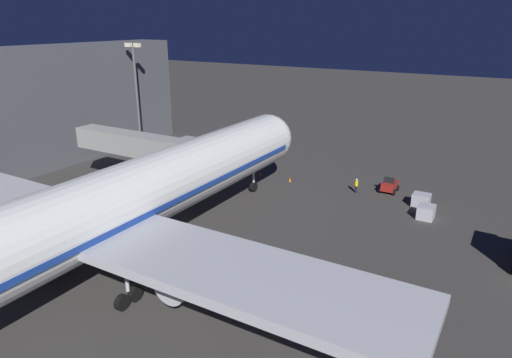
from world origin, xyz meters
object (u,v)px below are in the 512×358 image
(jet_bridge, at_px, (148,147))
(traffic_cone_nose_port, at_px, (290,180))
(baggage_container_mid_row, at_px, (426,212))
(ground_crew_near_nose_gear, at_px, (356,185))
(airliner_at_gate, at_px, (94,215))
(traffic_cone_nose_starboard, at_px, (261,174))
(baggage_tug_lead, at_px, (389,186))
(apron_floodlight_mast, at_px, (136,89))
(baggage_container_near_belt, at_px, (421,200))

(jet_bridge, height_order, traffic_cone_nose_port, jet_bridge)
(baggage_container_mid_row, bearing_deg, jet_bridge, 17.45)
(baggage_container_mid_row, distance_m, ground_crew_near_nose_gear, 9.57)
(airliner_at_gate, xyz_separation_m, traffic_cone_nose_starboard, (2.20, -29.19, -5.56))
(jet_bridge, bearing_deg, baggage_tug_lead, -147.92)
(apron_floodlight_mast, bearing_deg, ground_crew_near_nose_gear, 178.06)
(traffic_cone_nose_port, bearing_deg, jet_bridge, 45.31)
(baggage_container_mid_row, bearing_deg, baggage_tug_lead, -47.31)
(baggage_container_near_belt, height_order, traffic_cone_nose_port, baggage_container_near_belt)
(apron_floodlight_mast, height_order, traffic_cone_nose_starboard, apron_floodlight_mast)
(traffic_cone_nose_starboard, bearing_deg, ground_crew_near_nose_gear, -177.93)
(airliner_at_gate, xyz_separation_m, ground_crew_near_nose_gear, (-10.92, -29.66, -4.84))
(apron_floodlight_mast, bearing_deg, baggage_container_near_belt, 177.81)
(jet_bridge, xyz_separation_m, apron_floodlight_mast, (15.31, -14.23, 3.82))
(baggage_tug_lead, relative_size, traffic_cone_nose_port, 4.64)
(apron_floodlight_mast, height_order, baggage_container_mid_row, apron_floodlight_mast)
(baggage_container_near_belt, xyz_separation_m, ground_crew_near_nose_gear, (7.72, -0.46, 0.26))
(baggage_tug_lead, bearing_deg, baggage_container_near_belt, 146.93)
(airliner_at_gate, distance_m, traffic_cone_nose_port, 29.80)
(airliner_at_gate, height_order, baggage_container_near_belt, airliner_at_gate)
(baggage_tug_lead, relative_size, baggage_container_mid_row, 1.34)
(baggage_tug_lead, distance_m, baggage_container_mid_row, 8.07)
(traffic_cone_nose_port, bearing_deg, baggage_tug_lead, -166.83)
(baggage_tug_lead, height_order, traffic_cone_nose_port, baggage_tug_lead)
(baggage_tug_lead, bearing_deg, airliner_at_gate, 65.92)
(baggage_container_mid_row, bearing_deg, apron_floodlight_mast, -6.06)
(apron_floodlight_mast, distance_m, traffic_cone_nose_starboard, 25.20)
(baggage_tug_lead, xyz_separation_m, baggage_container_mid_row, (-5.47, 5.93, -0.07))
(baggage_tug_lead, bearing_deg, apron_floodlight_mast, 1.62)
(baggage_tug_lead, xyz_separation_m, ground_crew_near_nose_gear, (3.39, 2.36, 0.22))
(airliner_at_gate, xyz_separation_m, apron_floodlight_mast, (25.50, -30.90, 3.88))
(baggage_tug_lead, distance_m, ground_crew_near_nose_gear, 4.14)
(airliner_at_gate, bearing_deg, jet_bridge, -58.56)
(traffic_cone_nose_port, bearing_deg, airliner_at_gate, 85.69)
(baggage_tug_lead, relative_size, baggage_container_near_belt, 1.37)
(baggage_tug_lead, height_order, traffic_cone_nose_starboard, baggage_tug_lead)
(baggage_container_near_belt, relative_size, traffic_cone_nose_starboard, 3.39)
(ground_crew_near_nose_gear, relative_size, traffic_cone_nose_port, 3.30)
(jet_bridge, relative_size, baggage_container_near_belt, 9.96)
(baggage_container_near_belt, bearing_deg, ground_crew_near_nose_gear, -3.38)
(apron_floodlight_mast, xyz_separation_m, traffic_cone_nose_port, (-27.70, 1.71, -9.45))
(traffic_cone_nose_port, bearing_deg, apron_floodlight_mast, -3.53)
(baggage_tug_lead, xyz_separation_m, baggage_container_near_belt, (-4.33, 2.82, -0.04))
(traffic_cone_nose_starboard, bearing_deg, baggage_tug_lead, -170.26)
(baggage_container_mid_row, distance_m, traffic_cone_nose_starboard, 22.21)
(baggage_container_near_belt, bearing_deg, jet_bridge, 23.51)
(jet_bridge, relative_size, apron_floodlight_mast, 1.12)
(jet_bridge, xyz_separation_m, traffic_cone_nose_port, (-12.39, -12.52, -5.63))
(apron_floodlight_mast, xyz_separation_m, baggage_container_near_belt, (-44.14, 1.69, -8.98))
(airliner_at_gate, relative_size, apron_floodlight_mast, 3.67)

